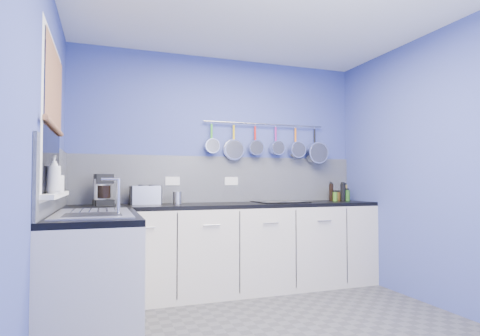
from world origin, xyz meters
TOP-DOWN VIEW (x-y plane):
  - floor at (0.00, 0.00)m, footprint 3.20×3.00m
  - wall_back at (0.00, 1.51)m, footprint 3.20×0.02m
  - wall_front at (0.00, -1.51)m, footprint 3.20×0.02m
  - wall_left at (-1.61, 0.00)m, footprint 0.02×3.00m
  - wall_right at (1.61, 0.00)m, footprint 0.02×3.00m
  - backsplash_back at (0.00, 1.49)m, footprint 3.20×0.02m
  - backsplash_left at (-1.59, 0.60)m, footprint 0.02×1.80m
  - cabinet_run_back at (0.00, 1.20)m, footprint 3.20×0.60m
  - worktop_back at (0.00, 1.20)m, footprint 3.20×0.60m
  - cabinet_run_left at (-1.30, 0.30)m, footprint 0.60×1.20m
  - worktop_left at (-1.30, 0.30)m, footprint 0.60×1.20m
  - window_frame at (-1.58, 0.30)m, footprint 0.01×1.00m
  - window_glass at (-1.57, 0.30)m, footprint 0.01×0.90m
  - bamboo_blind at (-1.56, 0.30)m, footprint 0.01×0.90m
  - window_sill at (-1.55, 0.30)m, footprint 0.10×0.98m
  - sink_unit at (-1.30, 0.30)m, footprint 0.50×0.95m
  - mixer_tap at (-1.14, 0.12)m, footprint 0.12×0.08m
  - socket_left at (-0.55, 1.48)m, footprint 0.15×0.01m
  - socket_right at (0.10, 1.48)m, footprint 0.15×0.01m
  - pot_rail at (0.50, 1.45)m, footprint 1.45×0.02m
  - soap_bottle_a at (-1.53, 0.04)m, footprint 0.11×0.11m
  - soap_bottle_b at (-1.53, 0.16)m, footprint 0.10×0.10m
  - paper_towel at (-1.26, 1.25)m, footprint 0.14×0.14m
  - coffee_maker at (-1.24, 1.26)m, footprint 0.20×0.21m
  - toaster at (-0.84, 1.32)m, footprint 0.28×0.16m
  - canister at (-0.54, 1.23)m, footprint 0.11×0.11m
  - hob at (0.57, 1.21)m, footprint 0.52×0.46m
  - pan_0 at (-0.13, 1.44)m, footprint 0.16×0.08m
  - pan_1 at (0.12, 1.44)m, footprint 0.23×0.05m
  - pan_2 at (0.37, 1.44)m, footprint 0.17×0.07m
  - pan_3 at (0.63, 1.44)m, footprint 0.16×0.10m
  - pan_4 at (0.88, 1.44)m, footprint 0.19×0.10m
  - pan_5 at (1.14, 1.44)m, footprint 0.26×0.12m
  - condiment_0 at (1.45, 1.30)m, footprint 0.07×0.07m
  - condiment_1 at (1.36, 1.31)m, footprint 0.06×0.06m
  - condiment_2 at (1.28, 1.32)m, footprint 0.05×0.05m
  - condiment_3 at (1.43, 1.23)m, footprint 0.07×0.07m
  - condiment_4 at (1.38, 1.23)m, footprint 0.06×0.06m
  - condiment_5 at (1.28, 1.24)m, footprint 0.05×0.05m

SIDE VIEW (x-z plane):
  - floor at x=0.00m, z-range -0.02..0.00m
  - cabinet_run_back at x=0.00m, z-range 0.00..0.86m
  - cabinet_run_left at x=-1.30m, z-range 0.00..0.86m
  - worktop_back at x=0.00m, z-range 0.86..0.90m
  - worktop_left at x=-1.30m, z-range 0.86..0.90m
  - sink_unit at x=-1.30m, z-range 0.90..0.91m
  - hob at x=0.57m, z-range 0.90..0.91m
  - condiment_1 at x=1.36m, z-range 0.90..1.00m
  - condiment_5 at x=1.28m, z-range 0.90..1.00m
  - canister at x=-0.54m, z-range 0.90..1.03m
  - condiment_3 at x=1.43m, z-range 0.90..1.03m
  - toaster at x=-0.84m, z-range 0.90..1.08m
  - condiment_0 at x=1.45m, z-range 0.90..1.09m
  - condiment_2 at x=1.28m, z-range 0.90..1.10m
  - condiment_4 at x=1.38m, z-range 0.90..1.10m
  - paper_towel at x=-1.26m, z-range 0.90..1.15m
  - mixer_tap at x=-1.14m, z-range 0.90..1.16m
  - window_sill at x=-1.55m, z-range 1.02..1.05m
  - coffee_maker at x=-1.24m, z-range 0.90..1.20m
  - socket_left at x=-0.55m, z-range 1.09..1.18m
  - socket_right at x=0.10m, z-range 1.09..1.18m
  - soap_bottle_b at x=-1.53m, z-range 1.05..1.22m
  - backsplash_back at x=0.00m, z-range 0.90..1.40m
  - backsplash_left at x=-1.59m, z-range 0.90..1.40m
  - soap_bottle_a at x=-1.53m, z-range 1.05..1.29m
  - wall_back at x=0.00m, z-range 0.00..2.50m
  - wall_front at x=0.00m, z-range 0.00..2.50m
  - wall_left at x=-1.61m, z-range 0.00..2.50m
  - wall_right at x=1.61m, z-range 0.00..2.50m
  - window_glass at x=-1.57m, z-range 1.05..2.05m
  - window_frame at x=-1.58m, z-range 1.00..2.10m
  - pan_5 at x=1.14m, z-range 1.33..1.78m
  - pan_1 at x=0.12m, z-range 1.36..1.78m
  - pan_4 at x=0.88m, z-range 1.40..1.78m
  - pan_2 at x=0.37m, z-range 1.42..1.78m
  - pan_3 at x=0.63m, z-range 1.43..1.78m
  - pan_0 at x=-0.13m, z-range 1.43..1.78m
  - bamboo_blind at x=-1.56m, z-range 1.50..2.05m
  - pot_rail at x=0.50m, z-range 1.77..1.79m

